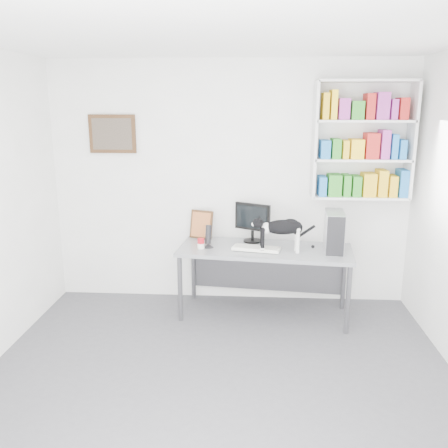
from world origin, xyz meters
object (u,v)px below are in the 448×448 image
(speaker, at_px, (208,236))
(desk, at_px, (264,282))
(leaning_print, at_px, (201,224))
(keyboard, at_px, (256,248))
(cat, at_px, (281,235))
(soup_can, at_px, (201,244))
(pc_tower, at_px, (334,231))
(monitor, at_px, (253,222))
(bookshelf, at_px, (363,140))

(speaker, bearing_deg, desk, 19.36)
(desk, distance_m, leaning_print, 0.95)
(keyboard, height_order, cat, cat)
(desk, relative_size, soup_can, 16.70)
(cat, bearing_deg, speaker, 166.19)
(speaker, xyz_separation_m, cat, (0.76, -0.12, 0.05))
(pc_tower, bearing_deg, leaning_print, 169.41)
(monitor, distance_m, speaker, 0.53)
(keyboard, distance_m, cat, 0.30)
(bookshelf, xyz_separation_m, soup_can, (-1.68, -0.38, -1.05))
(desk, relative_size, speaker, 7.17)
(cat, bearing_deg, pc_tower, 4.82)
(monitor, distance_m, leaning_print, 0.59)
(keyboard, relative_size, cat, 0.84)
(pc_tower, relative_size, leaning_print, 1.25)
(monitor, xyz_separation_m, pc_tower, (0.83, -0.27, -0.01))
(monitor, bearing_deg, cat, -24.64)
(leaning_print, xyz_separation_m, cat, (0.87, -0.47, 0.01))
(leaning_print, distance_m, cat, 0.99)
(bookshelf, relative_size, leaning_print, 3.77)
(desk, xyz_separation_m, keyboard, (-0.09, -0.08, 0.39))
(keyboard, relative_size, pc_tower, 1.19)
(keyboard, xyz_separation_m, soup_can, (-0.58, 0.02, 0.04))
(monitor, bearing_deg, desk, -33.78)
(bookshelf, bearing_deg, monitor, -175.50)
(cat, bearing_deg, bookshelf, 23.41)
(monitor, distance_m, soup_can, 0.63)
(bookshelf, bearing_deg, desk, -162.00)
(bookshelf, relative_size, keyboard, 2.55)
(keyboard, bearing_deg, soup_can, -171.12)
(leaning_print, bearing_deg, keyboard, -14.80)
(desk, bearing_deg, soup_can, -169.34)
(desk, distance_m, soup_can, 0.80)
(bookshelf, xyz_separation_m, speaker, (-1.60, -0.33, -0.97))
(soup_can, height_order, cat, cat)
(speaker, height_order, leaning_print, leaning_print)
(speaker, bearing_deg, pc_tower, 17.35)
(bookshelf, height_order, pc_tower, bookshelf)
(monitor, xyz_separation_m, speaker, (-0.46, -0.24, -0.09))
(soup_can, bearing_deg, pc_tower, 0.65)
(desk, distance_m, keyboard, 0.41)
(monitor, bearing_deg, pc_tower, 8.49)
(pc_tower, distance_m, cat, 0.55)
(pc_tower, distance_m, leaning_print, 1.46)
(leaning_print, relative_size, cat, 0.57)
(pc_tower, xyz_separation_m, leaning_print, (-1.41, 0.38, -0.04))
(speaker, distance_m, leaning_print, 0.37)
(leaning_print, distance_m, soup_can, 0.41)
(leaning_print, bearing_deg, monitor, 8.81)
(keyboard, xyz_separation_m, cat, (0.25, -0.05, 0.16))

